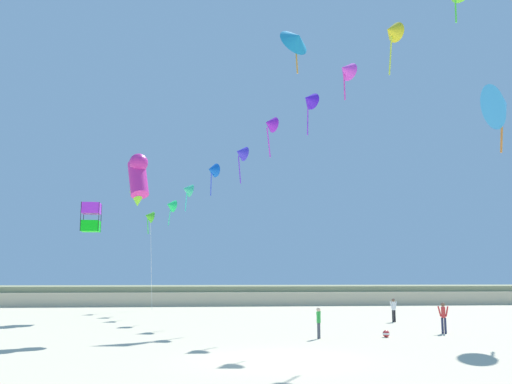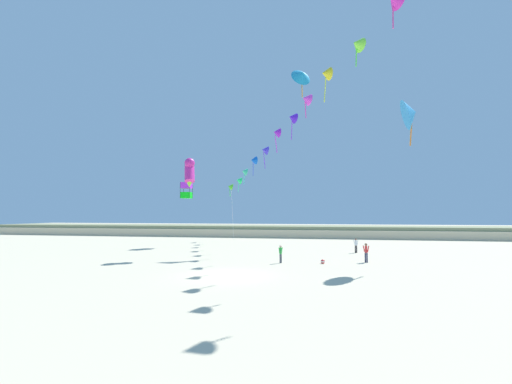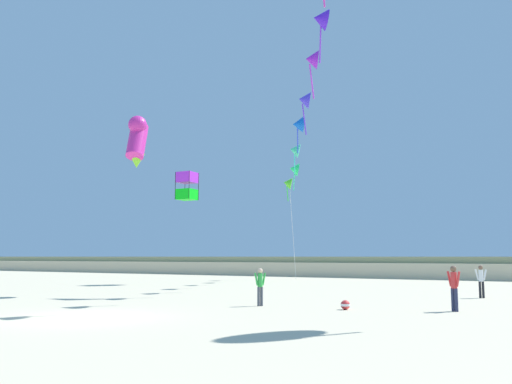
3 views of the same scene
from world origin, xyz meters
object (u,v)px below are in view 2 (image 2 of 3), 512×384
person_mid_center (366,251)px  large_kite_low_lead (302,75)px  large_kite_high_solo (411,113)px  person_near_right (281,253)px  large_kite_mid_trail (190,171)px  beach_ball (323,262)px  large_kite_outer_drift (186,190)px  person_near_left (356,244)px

person_mid_center → large_kite_low_lead: large_kite_low_lead is taller
person_mid_center → large_kite_high_solo: size_ratio=0.40×
person_near_right → person_mid_center: bearing=13.4°
person_near_right → large_kite_high_solo: size_ratio=0.36×
large_kite_mid_trail → beach_ball: bearing=-10.0°
person_near_right → large_kite_outer_drift: size_ratio=0.73×
large_kite_mid_trail → beach_ball: size_ratio=8.21×
large_kite_low_lead → large_kite_outer_drift: large_kite_low_lead is taller
person_mid_center → person_near_left: bearing=91.1°
person_near_left → large_kite_high_solo: 14.95m
large_kite_low_lead → person_mid_center: bearing=-61.4°
person_near_left → person_mid_center: size_ratio=0.95×
beach_ball → large_kite_outer_drift: bearing=144.2°
person_near_left → large_kite_mid_trail: large_kite_mid_trail is taller
large_kite_outer_drift → large_kite_mid_trail: bearing=-66.2°
person_near_left → large_kite_low_lead: (-5.89, 3.57, 20.90)m
beach_ball → large_kite_high_solo: bearing=7.4°
beach_ball → large_kite_low_lead: bearing=100.4°
person_near_right → large_kite_low_lead: bearing=84.3°
large_kite_high_solo → beach_ball: 14.89m
person_mid_center → beach_ball: person_mid_center is taller
large_kite_low_lead → large_kite_outer_drift: (-15.41, 0.25, -14.44)m
person_mid_center → large_kite_low_lead: 24.37m
person_near_left → person_near_right: bearing=-127.8°
person_near_right → large_kite_mid_trail: 12.49m
person_near_right → beach_ball: bearing=5.4°
person_mid_center → person_near_right: bearing=-166.6°
large_kite_outer_drift → beach_ball: size_ratio=5.85×
large_kite_low_lead → person_near_right: bearing=-95.7°
large_kite_mid_trail → large_kite_high_solo: size_ratio=0.70×
large_kite_outer_drift → beach_ball: 22.97m
person_near_left → beach_ball: 9.65m
large_kite_outer_drift → person_near_right: bearing=-42.8°
large_kite_low_lead → large_kite_high_solo: 17.60m
large_kite_low_lead → large_kite_high_solo: (9.91, -11.51, -8.89)m
large_kite_mid_trail → large_kite_low_lead: bearing=43.3°
person_mid_center → large_kite_outer_drift: large_kite_outer_drift is taller
person_near_left → large_kite_mid_trail: size_ratio=0.54×
large_kite_low_lead → large_kite_high_solo: bearing=-49.3°
person_near_right → large_kite_mid_trail: large_kite_mid_trail is taller
person_near_left → large_kite_high_solo: (4.02, -7.94, 12.01)m
large_kite_mid_trail → large_kite_outer_drift: size_ratio=1.40×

